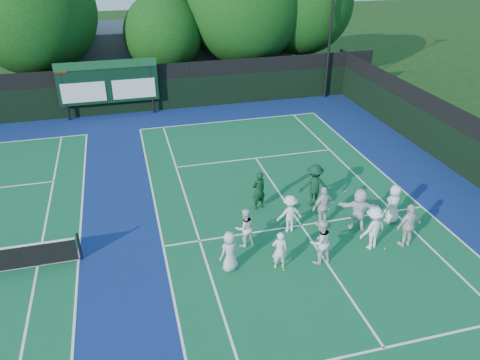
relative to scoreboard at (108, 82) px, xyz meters
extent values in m
plane|color=#16340E|center=(7.01, -15.59, -2.19)|extent=(120.00, 120.00, 0.00)
cube|color=navy|center=(1.01, -14.59, -2.19)|extent=(34.00, 32.00, 0.01)
cube|color=#135E35|center=(7.01, -14.59, -2.18)|extent=(10.97, 23.77, 0.00)
cube|color=white|center=(7.01, -2.70, -2.18)|extent=(10.97, 0.08, 0.00)
cube|color=white|center=(1.53, -14.59, -2.18)|extent=(0.08, 23.77, 0.00)
cube|color=white|center=(12.50, -14.59, -2.18)|extent=(0.08, 23.77, 0.00)
cube|color=white|center=(2.90, -14.59, -2.18)|extent=(0.08, 23.77, 0.00)
cube|color=white|center=(11.13, -14.59, -2.18)|extent=(0.08, 23.77, 0.00)
cube|color=white|center=(7.01, -20.99, -2.18)|extent=(8.23, 0.08, 0.00)
cube|color=white|center=(7.01, -8.19, -2.18)|extent=(8.23, 0.08, 0.00)
cube|color=white|center=(7.01, -14.59, -2.18)|extent=(0.08, 12.80, 0.00)
cube|color=white|center=(-1.50, -14.59, -2.18)|extent=(0.08, 23.77, 0.00)
cube|color=white|center=(-2.87, -14.59, -2.18)|extent=(0.08, 23.77, 0.00)
cube|color=black|center=(1.01, 0.41, -1.19)|extent=(34.00, 0.08, 2.00)
cube|color=black|center=(1.01, 0.41, 0.31)|extent=(34.00, 0.05, 1.00)
cylinder|color=black|center=(-2.59, 0.01, -0.44)|extent=(0.16, 0.16, 3.50)
cylinder|color=black|center=(2.61, 0.01, -0.44)|extent=(0.16, 0.16, 3.50)
cube|color=black|center=(0.01, 0.01, 0.01)|extent=(6.00, 0.15, 2.60)
cube|color=#154A27|center=(0.01, -0.09, 1.11)|extent=(6.00, 0.05, 0.50)
cube|color=white|center=(-1.49, -0.09, -0.49)|extent=(2.60, 0.04, 1.20)
cube|color=white|center=(1.51, -0.09, -0.49)|extent=(2.60, 0.04, 1.20)
cube|color=maroon|center=(-2.59, -0.09, 1.01)|extent=(0.70, 0.04, 0.50)
cube|color=#5D5D62|center=(5.01, 8.41, -0.19)|extent=(18.00, 6.00, 4.00)
cylinder|color=black|center=(14.51, 0.11, 2.81)|extent=(0.16, 0.16, 10.00)
cylinder|color=black|center=(-1.39, -14.59, -1.64)|extent=(0.10, 0.10, 1.10)
cylinder|color=black|center=(-4.07, 3.91, -0.74)|extent=(0.44, 0.44, 2.91)
sphere|color=#0D390E|center=(-4.07, 3.91, 3.68)|extent=(7.92, 7.92, 7.92)
sphere|color=#0D390E|center=(-3.47, 4.21, 2.89)|extent=(5.54, 5.54, 5.54)
cylinder|color=black|center=(3.96, 3.91, -1.10)|extent=(0.44, 0.44, 2.18)
sphere|color=#0D390E|center=(3.96, 3.91, 1.99)|extent=(5.35, 5.35, 5.35)
sphere|color=#0D390E|center=(4.56, 4.21, 1.46)|extent=(3.74, 3.74, 3.74)
cylinder|color=black|center=(9.73, 3.91, -0.79)|extent=(0.44, 0.44, 2.81)
sphere|color=#0D390E|center=(9.73, 3.91, 3.74)|extent=(8.32, 8.32, 8.32)
sphere|color=#0D390E|center=(10.33, 4.21, 2.91)|extent=(5.83, 5.83, 5.83)
cylinder|color=black|center=(13.94, 3.91, -0.64)|extent=(0.44, 0.44, 3.09)
sphere|color=#0D390E|center=(13.94, 3.91, 3.61)|extent=(7.22, 7.22, 7.22)
sphere|color=#0D390E|center=(14.54, 4.21, 2.89)|extent=(5.05, 5.05, 5.05)
sphere|color=#B1D318|center=(5.41, -17.05, -2.16)|extent=(0.07, 0.07, 0.07)
sphere|color=#B1D318|center=(9.94, -12.56, -2.16)|extent=(0.07, 0.07, 0.07)
sphere|color=#B1D318|center=(4.66, -14.87, -2.16)|extent=(0.07, 0.07, 0.07)
sphere|color=#B1D318|center=(8.57, -13.77, -2.16)|extent=(0.07, 0.07, 0.07)
sphere|color=#B1D318|center=(9.43, -16.84, -2.16)|extent=(0.07, 0.07, 0.07)
imported|color=silver|center=(3.62, -16.47, -1.43)|extent=(0.87, 0.75, 1.51)
imported|color=white|center=(5.30, -16.83, -1.46)|extent=(0.60, 0.47, 1.47)
imported|color=silver|center=(6.77, -16.88, -1.32)|extent=(0.96, 0.82, 1.74)
imported|color=white|center=(8.97, -16.58, -1.34)|extent=(1.23, 0.90, 1.70)
imported|color=silver|center=(10.29, -16.79, -1.31)|extent=(1.08, 0.58, 1.76)
imported|color=white|center=(4.49, -15.24, -1.42)|extent=(0.84, 0.70, 1.54)
imported|color=white|center=(6.41, -14.78, -1.41)|extent=(1.02, 0.60, 1.55)
imported|color=silver|center=(7.81, -14.73, -1.33)|extent=(1.08, 0.68, 1.72)
imported|color=white|center=(9.06, -15.30, -1.32)|extent=(1.69, 1.13, 1.75)
imported|color=white|center=(10.63, -15.20, -1.38)|extent=(0.93, 0.79, 1.63)
imported|color=#0E341D|center=(5.74, -12.87, -1.34)|extent=(0.71, 0.55, 1.71)
imported|color=#0E361F|center=(8.08, -13.21, -1.24)|extent=(1.35, 0.96, 1.90)
camera|label=1|loc=(0.69, -29.00, 8.26)|focal=35.00mm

